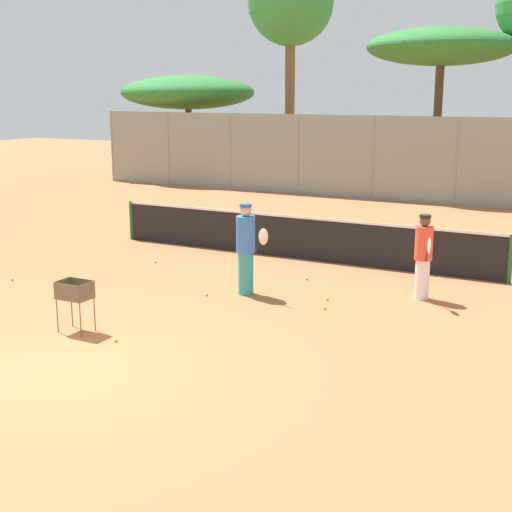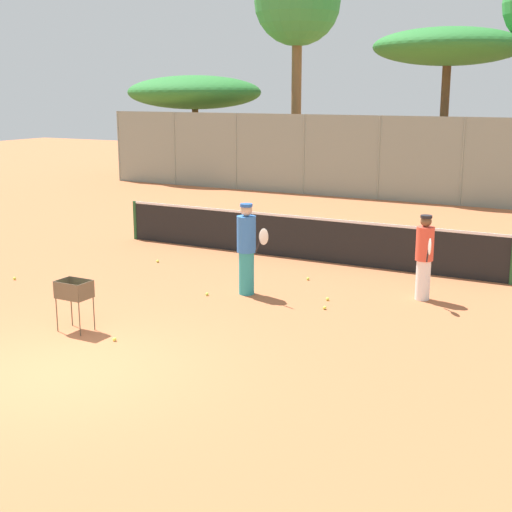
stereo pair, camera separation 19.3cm
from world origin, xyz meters
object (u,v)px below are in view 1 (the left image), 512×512
Objects in this scene: tennis_net at (296,236)px; player_white_outfit at (246,248)px; ball_cart at (75,294)px; player_red_cap at (423,256)px.

player_white_outfit is (0.42, -3.35, 0.41)m from tennis_net.
tennis_net is 6.83m from ball_cart.
tennis_net is at bearing 81.16° from ball_cart.
player_white_outfit is at bearing 66.66° from ball_cart.
tennis_net is 3.40m from player_white_outfit.
player_red_cap is 6.68m from ball_cart.
player_red_cap reaches higher than tennis_net.
ball_cart is at bearing -69.80° from player_red_cap.
tennis_net is 5.99× the size of player_red_cap.
player_red_cap is at bearing -28.99° from tennis_net.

